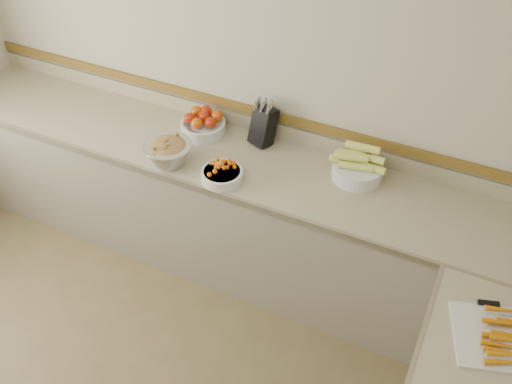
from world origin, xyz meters
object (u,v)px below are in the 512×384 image
at_px(tomato_bowl, 203,124).
at_px(cutting_board, 506,337).
at_px(cherry_tomato_bowl, 222,173).
at_px(rhubarb_bowl, 168,152).
at_px(corn_bowl, 358,167).
at_px(knife_block, 263,125).

xyz_separation_m(tomato_bowl, cutting_board, (1.94, -0.80, -0.04)).
height_order(tomato_bowl, cherry_tomato_bowl, tomato_bowl).
distance_m(rhubarb_bowl, cutting_board, 2.01).
relative_size(tomato_bowl, rhubarb_bowl, 1.00).
bearing_deg(cherry_tomato_bowl, corn_bowl, 27.28).
relative_size(knife_block, corn_bowl, 0.97).
xyz_separation_m(tomato_bowl, cherry_tomato_bowl, (0.33, -0.37, -0.02)).
bearing_deg(tomato_bowl, cutting_board, -22.35).
height_order(knife_block, tomato_bowl, knife_block).
xyz_separation_m(tomato_bowl, corn_bowl, (1.02, -0.01, 0.01)).
bearing_deg(knife_block, tomato_bowl, -170.94).
distance_m(knife_block, cherry_tomato_bowl, 0.44).
bearing_deg(cutting_board, tomato_bowl, 157.65).
xyz_separation_m(corn_bowl, cutting_board, (0.92, -0.78, -0.06)).
height_order(tomato_bowl, cutting_board, tomato_bowl).
bearing_deg(rhubarb_bowl, tomato_bowl, 86.38).
distance_m(cherry_tomato_bowl, corn_bowl, 0.77).
xyz_separation_m(knife_block, cherry_tomato_bowl, (-0.06, -0.43, -0.08)).
height_order(knife_block, corn_bowl, knife_block).
bearing_deg(cherry_tomato_bowl, cutting_board, -14.96).
relative_size(corn_bowl, rhubarb_bowl, 1.13).
relative_size(tomato_bowl, corn_bowl, 0.89).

